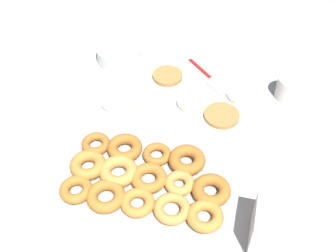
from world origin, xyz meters
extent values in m
plane|color=#B2B5BA|center=(0.00, 0.00, 0.00)|extent=(3.00, 3.00, 0.00)
cylinder|color=beige|center=(-0.22, 0.03, 0.01)|extent=(0.11, 0.11, 0.01)
cylinder|color=beige|center=(0.03, 0.09, 0.01)|extent=(0.10, 0.10, 0.01)
cylinder|color=#B27F42|center=(0.14, 0.05, 0.01)|extent=(0.12, 0.12, 0.01)
cylinder|color=#B27F42|center=(-0.08, 0.21, 0.01)|extent=(0.11, 0.11, 0.02)
cylinder|color=silver|center=(0.19, 0.16, 0.01)|extent=(0.08, 0.08, 0.01)
cube|color=#ADAFB5|center=(-0.02, -0.26, 0.00)|extent=(0.50, 0.30, 0.01)
torus|color=#B7752D|center=(-0.21, -0.35, 0.02)|extent=(0.09, 0.09, 0.03)
torus|color=#B7752D|center=(-0.12, -0.35, 0.02)|extent=(0.11, 0.11, 0.03)
torus|color=#C68438|center=(-0.03, -0.35, 0.02)|extent=(0.09, 0.09, 0.03)
torus|color=#D19347|center=(0.07, -0.35, 0.02)|extent=(0.10, 0.10, 0.03)
torus|color=#C68438|center=(0.16, -0.35, 0.02)|extent=(0.10, 0.10, 0.03)
torus|color=#C68438|center=(-0.21, -0.26, 0.02)|extent=(0.11, 0.11, 0.03)
torus|color=#D19347|center=(-0.11, -0.26, 0.02)|extent=(0.11, 0.11, 0.04)
torus|color=#B7752D|center=(-0.02, -0.27, 0.02)|extent=(0.10, 0.10, 0.03)
torus|color=#D19347|center=(0.07, -0.26, 0.02)|extent=(0.09, 0.09, 0.03)
torus|color=#AD6B28|center=(0.16, -0.27, 0.02)|extent=(0.11, 0.11, 0.03)
torus|color=#AD6B28|center=(-0.22, -0.18, 0.02)|extent=(0.09, 0.09, 0.03)
torus|color=#AD6B28|center=(-0.12, -0.17, 0.02)|extent=(0.11, 0.11, 0.03)
torus|color=#AD6B28|center=(-0.02, -0.17, 0.02)|extent=(0.09, 0.09, 0.02)
torus|color=#AD6B28|center=(0.07, -0.18, 0.02)|extent=(0.11, 0.11, 0.04)
cylinder|color=white|center=(-0.29, 0.27, 0.03)|extent=(0.17, 0.17, 0.06)
cube|color=white|center=(0.35, -0.37, 0.01)|extent=(0.15, 0.11, 0.02)
cube|color=white|center=(0.35, -0.37, 0.04)|extent=(0.15, 0.11, 0.02)
cube|color=white|center=(0.35, -0.37, 0.06)|extent=(0.15, 0.11, 0.02)
cube|color=white|center=(0.35, -0.37, 0.08)|extent=(0.15, 0.11, 0.02)
cube|color=white|center=(0.35, -0.37, 0.11)|extent=(0.15, 0.11, 0.02)
cube|color=white|center=(0.35, -0.37, 0.13)|extent=(0.15, 0.11, 0.02)
cylinder|color=white|center=(0.35, 0.21, 0.04)|extent=(0.09, 0.09, 0.08)
cube|color=maroon|center=(0.02, 0.29, 0.00)|extent=(0.11, 0.10, 0.01)
cube|color=#A8A8AD|center=(0.11, 0.20, 0.00)|extent=(0.12, 0.12, 0.01)
camera|label=1|loc=(0.21, -0.96, 1.00)|focal=45.00mm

